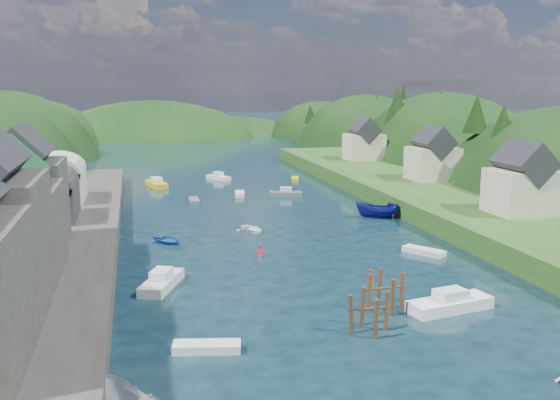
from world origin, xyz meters
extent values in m
plane|color=black|center=(0.00, 50.00, 0.00)|extent=(600.00, 600.00, 0.00)
ellipsoid|color=black|center=(-45.00, 118.00, -8.43)|extent=(44.00, 75.56, 48.19)
ellipsoid|color=black|center=(-45.00, 160.00, -6.82)|extent=(44.00, 75.56, 39.00)
ellipsoid|color=black|center=(45.00, 75.00, -8.40)|extent=(36.00, 75.56, 48.00)
ellipsoid|color=black|center=(45.00, 118.00, -7.78)|extent=(36.00, 75.56, 44.49)
ellipsoid|color=black|center=(45.00, 160.00, -6.30)|extent=(36.00, 75.56, 36.00)
ellipsoid|color=black|center=(-10.00, 170.00, -10.00)|extent=(80.00, 60.00, 44.00)
ellipsoid|color=black|center=(18.00, 180.00, -12.00)|extent=(70.00, 56.00, 36.00)
cone|color=black|center=(-38.78, 80.15, 8.31)|extent=(5.28, 5.28, 4.95)
cone|color=black|center=(-35.65, 99.37, 8.77)|extent=(4.07, 4.07, 5.56)
cone|color=black|center=(-42.30, 116.38, 10.14)|extent=(4.56, 4.56, 8.88)
cone|color=black|center=(-42.12, 124.79, 8.03)|extent=(4.75, 4.75, 5.39)
cone|color=black|center=(-37.67, 138.78, 8.66)|extent=(4.27, 4.27, 6.62)
cone|color=black|center=(35.93, 40.44, 10.42)|extent=(5.29, 5.29, 7.59)
cone|color=black|center=(36.32, 48.44, 12.49)|extent=(4.07, 4.07, 6.01)
cone|color=black|center=(42.00, 60.16, 8.02)|extent=(3.40, 3.40, 5.50)
cone|color=black|center=(42.49, 72.02, 11.43)|extent=(4.94, 4.94, 8.80)
cone|color=black|center=(36.61, 79.41, 12.67)|extent=(5.25, 5.25, 7.25)
cone|color=black|center=(43.15, 91.00, 12.90)|extent=(3.36, 3.36, 8.88)
cone|color=black|center=(43.86, 108.37, 10.88)|extent=(4.57, 4.57, 7.45)
cone|color=black|center=(43.58, 118.23, 8.98)|extent=(3.59, 3.59, 6.07)
cone|color=black|center=(39.81, 126.14, 11.22)|extent=(4.14, 4.14, 5.26)
cone|color=black|center=(34.99, 137.69, 8.51)|extent=(3.83, 3.83, 5.71)
cube|color=#2D2B28|center=(-24.00, 20.00, 1.00)|extent=(12.00, 110.00, 2.00)
cube|color=#2D2B28|center=(-26.00, 12.00, 5.50)|extent=(8.00, 9.00, 7.00)
cube|color=#1E592D|center=(-26.00, 12.00, 9.96)|extent=(5.88, 9.36, 5.88)
cube|color=#2D2B28|center=(-26.00, 21.00, 6.00)|extent=(7.00, 8.00, 8.00)
cube|color=black|center=(-26.00, 21.00, 10.84)|extent=(5.15, 8.32, 5.15)
cube|color=#2D2D30|center=(-26.00, 33.00, 4.00)|extent=(7.00, 9.00, 4.00)
cylinder|color=#2D2D30|center=(-26.00, 33.00, 6.00)|extent=(7.00, 9.00, 7.00)
cube|color=#B2B2A8|center=(-26.00, 45.00, 4.00)|extent=(7.00, 9.00, 4.00)
cylinder|color=#B2B2A8|center=(-26.00, 45.00, 6.00)|extent=(7.00, 9.00, 7.00)
cube|color=#234719|center=(25.00, 40.00, 1.20)|extent=(16.00, 120.00, 2.40)
cube|color=beige|center=(27.00, 22.00, 4.90)|extent=(7.00, 6.00, 5.00)
cube|color=black|center=(27.00, 22.00, 8.24)|extent=(5.15, 6.24, 5.15)
cube|color=beige|center=(29.00, 48.00, 4.90)|extent=(7.00, 6.00, 5.00)
cube|color=black|center=(29.00, 48.00, 8.24)|extent=(5.15, 6.24, 5.15)
cube|color=beige|center=(28.00, 75.00, 4.90)|extent=(7.00, 6.00, 5.00)
cube|color=black|center=(28.00, 75.00, 8.24)|extent=(5.15, 6.24, 5.15)
cylinder|color=#382314|center=(0.68, -1.42, 1.11)|extent=(0.32, 0.32, 3.42)
cylinder|color=#382314|center=(-0.61, -0.13, 1.11)|extent=(0.32, 0.32, 3.42)
cylinder|color=#382314|center=(-1.90, -1.42, 1.11)|extent=(0.32, 0.32, 3.42)
cylinder|color=#382314|center=(-0.61, -2.71, 1.11)|extent=(0.32, 0.32, 3.42)
cylinder|color=#382314|center=(-0.61, -1.42, 1.69)|extent=(3.10, 0.16, 0.16)
cylinder|color=#382314|center=(3.60, 2.42, 1.12)|extent=(0.32, 0.32, 3.45)
cylinder|color=#382314|center=(2.26, 3.76, 1.12)|extent=(0.32, 0.32, 3.45)
cylinder|color=#382314|center=(0.93, 2.42, 1.12)|extent=(0.32, 0.32, 3.45)
cylinder|color=#382314|center=(2.26, 1.09, 1.12)|extent=(0.32, 0.32, 3.45)
cylinder|color=#382314|center=(2.26, 2.42, 1.71)|extent=(3.20, 0.16, 0.16)
cone|color=#B70E1A|center=(3.75, 9.35, 0.45)|extent=(0.70, 0.70, 0.90)
sphere|color=#B70E1A|center=(3.75, 9.35, 0.95)|extent=(0.30, 0.30, 0.30)
cone|color=#B70E1A|center=(-3.95, 20.04, 0.45)|extent=(0.70, 0.70, 0.90)
sphere|color=#B70E1A|center=(-3.95, 20.04, 0.95)|extent=(0.30, 0.30, 0.30)
cube|color=#565963|center=(-7.71, 49.97, 0.26)|extent=(1.46, 4.14, 0.58)
cube|color=white|center=(-1.22, 71.53, 0.32)|extent=(4.15, 5.08, 0.70)
cube|color=silver|center=(-1.22, 71.53, 1.05)|extent=(1.93, 2.10, 0.70)
cube|color=gold|center=(-12.47, 65.59, 0.42)|extent=(3.64, 6.96, 0.93)
cube|color=silver|center=(-12.47, 65.59, 1.28)|extent=(2.02, 2.61, 0.70)
cube|color=gold|center=(12.08, 67.45, 0.24)|extent=(2.19, 4.03, 0.54)
imported|color=navy|center=(14.21, 33.70, 0.93)|extent=(5.96, 3.66, 2.16)
cube|color=white|center=(6.97, 1.13, 0.43)|extent=(7.08, 3.55, 0.95)
cube|color=silver|center=(6.97, 1.13, 1.30)|extent=(2.64, 2.01, 0.70)
imported|color=white|center=(-2.84, 30.22, 0.26)|extent=(4.09, 4.70, 0.81)
cube|color=silver|center=(-11.94, -2.06, 0.27)|extent=(4.55, 2.24, 0.61)
cube|color=silver|center=(12.24, 16.33, 0.27)|extent=(3.63, 4.41, 0.61)
cube|color=#555C61|center=(6.62, 52.08, 0.32)|extent=(5.26, 2.95, 0.70)
cube|color=silver|center=(6.62, 52.08, 1.05)|extent=(2.00, 1.59, 0.70)
imported|color=#1A468F|center=(-12.81, 26.98, 0.27)|extent=(4.60, 5.00, 0.85)
cube|color=silver|center=(-14.16, 11.68, 0.39)|extent=(4.24, 6.57, 0.88)
cube|color=silver|center=(-14.16, 11.68, 1.23)|extent=(2.15, 2.57, 0.70)
cube|color=silver|center=(-0.29, 53.89, 0.27)|extent=(2.15, 4.46, 0.60)
camera|label=1|loc=(-16.01, -39.87, 16.93)|focal=40.00mm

